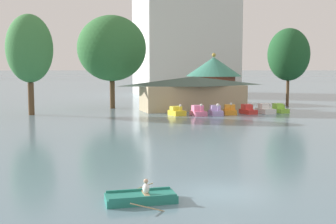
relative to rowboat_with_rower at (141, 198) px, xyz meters
name	(u,v)px	position (x,y,z in m)	size (l,w,h in m)	color
ground_plane	(219,193)	(4.07, 0.24, -0.21)	(2000.00, 2000.00, 0.00)	slate
rowboat_with_rower	(141,198)	(0.00, 0.00, 0.00)	(3.36, 3.14, 1.15)	#237A6B
pedal_boat_yellow	(177,112)	(13.55, 34.21, 0.26)	(1.93, 2.53, 1.52)	yellow
pedal_boat_pink	(198,111)	(16.13, 33.12, 0.31)	(1.63, 2.35, 1.62)	pink
pedal_boat_lavender	(216,111)	(18.47, 32.77, 0.32)	(1.78, 2.57, 1.63)	#B299D8
pedal_boat_orange	(230,111)	(20.62, 32.97, 0.31)	(2.23, 2.66, 1.66)	orange
pedal_boat_red	(248,110)	(23.44, 33.23, 0.29)	(1.61, 2.66, 1.54)	red
pedal_boat_white	(265,109)	(26.10, 33.14, 0.30)	(1.83, 3.05, 1.47)	white
pedal_boat_lime	(279,109)	(28.35, 33.23, 0.28)	(1.37, 2.90, 1.46)	#8CCC3F
boathouse	(193,93)	(18.11, 40.01, 2.38)	(16.33, 5.80, 4.96)	tan
green_roof_pavilion	(214,77)	(25.86, 50.27, 4.34)	(9.76, 9.76, 8.76)	brown
shoreline_tree_tall_left	(29,49)	(-4.61, 40.57, 8.47)	(6.03, 6.03, 13.17)	brown
shoreline_tree_mid	(112,48)	(7.31, 46.46, 8.93)	(10.41, 10.41, 14.11)	brown
shoreline_tree_right	(289,55)	(34.93, 41.30, 8.10)	(6.67, 6.67, 12.51)	brown
background_building_block	(185,44)	(30.08, 76.25, 11.45)	(22.02, 15.79, 23.28)	silver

